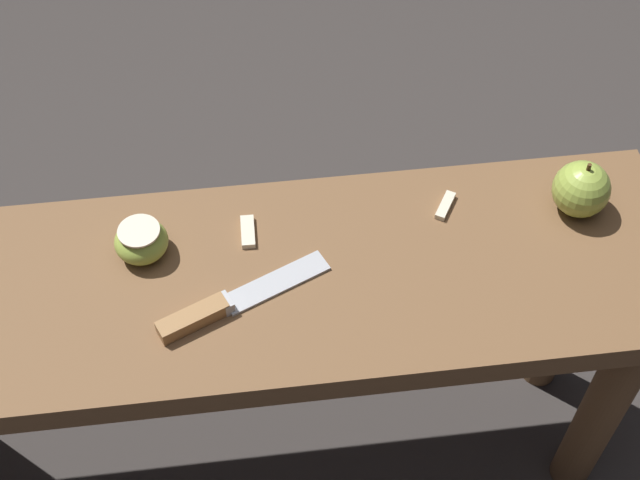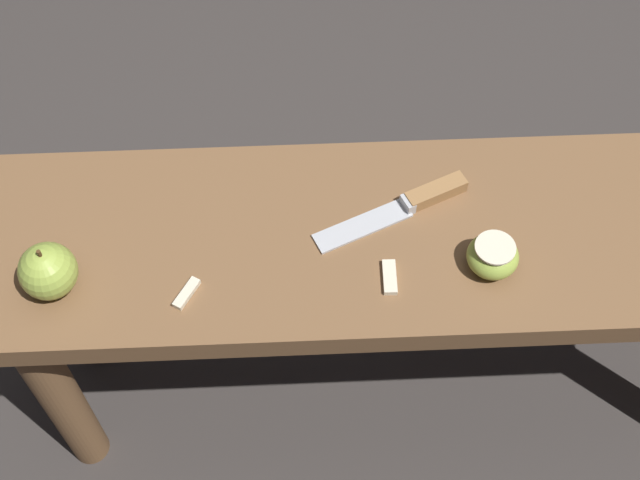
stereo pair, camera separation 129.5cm
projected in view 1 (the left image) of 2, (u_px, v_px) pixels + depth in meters
name	position (u px, v px, depth m)	size (l,w,h in m)	color
ground_plane	(260.00, 452.00, 1.49)	(8.00, 8.00, 0.00)	#383330
wooden_bench	(243.00, 324.00, 1.18)	(1.13, 0.31, 0.50)	brown
knife	(219.00, 307.00, 1.06)	(0.22, 0.12, 0.02)	#B7BABF
apple_whole	(581.00, 189.00, 1.14)	(0.07, 0.07, 0.08)	#9EB747
apple_cut	(141.00, 241.00, 1.10)	(0.07, 0.07, 0.05)	#9EB747
apple_slice_near_knife	(445.00, 206.00, 1.16)	(0.04, 0.05, 0.01)	beige
apple_slice_center	(248.00, 232.00, 1.14)	(0.02, 0.05, 0.01)	beige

